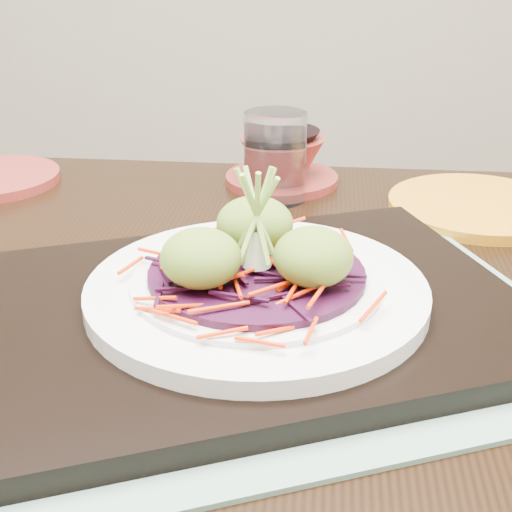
{
  "coord_description": "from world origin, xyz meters",
  "views": [
    {
      "loc": [
        0.07,
        -0.6,
        1.02
      ],
      "look_at": [
        0.08,
        -0.05,
        0.77
      ],
      "focal_mm": 50.0,
      "sensor_mm": 36.0,
      "label": 1
    }
  ],
  "objects_px": {
    "serving_tray": "(257,309)",
    "white_plate": "(257,289)",
    "dining_table": "(231,371)",
    "terracotta_bowl_set": "(282,163)",
    "yellow_plate": "(479,206)",
    "water_glass": "(275,157)"
  },
  "relations": [
    {
      "from": "terracotta_bowl_set",
      "to": "yellow_plate",
      "type": "distance_m",
      "value": 0.25
    },
    {
      "from": "white_plate",
      "to": "yellow_plate",
      "type": "height_order",
      "value": "white_plate"
    },
    {
      "from": "dining_table",
      "to": "white_plate",
      "type": "height_order",
      "value": "white_plate"
    },
    {
      "from": "yellow_plate",
      "to": "serving_tray",
      "type": "bearing_deg",
      "value": -136.23
    },
    {
      "from": "water_glass",
      "to": "serving_tray",
      "type": "bearing_deg",
      "value": -95.74
    },
    {
      "from": "dining_table",
      "to": "serving_tray",
      "type": "xyz_separation_m",
      "value": [
        0.02,
        -0.07,
        0.11
      ]
    },
    {
      "from": "terracotta_bowl_set",
      "to": "yellow_plate",
      "type": "xyz_separation_m",
      "value": [
        0.23,
        -0.11,
        -0.02
      ]
    },
    {
      "from": "white_plate",
      "to": "yellow_plate",
      "type": "xyz_separation_m",
      "value": [
        0.27,
        0.26,
        -0.03
      ]
    },
    {
      "from": "dining_table",
      "to": "water_glass",
      "type": "bearing_deg",
      "value": 84.66
    },
    {
      "from": "serving_tray",
      "to": "yellow_plate",
      "type": "relative_size",
      "value": 2.06
    },
    {
      "from": "white_plate",
      "to": "water_glass",
      "type": "bearing_deg",
      "value": 84.26
    },
    {
      "from": "terracotta_bowl_set",
      "to": "dining_table",
      "type": "bearing_deg",
      "value": -102.7
    },
    {
      "from": "white_plate",
      "to": "yellow_plate",
      "type": "bearing_deg",
      "value": 43.77
    },
    {
      "from": "dining_table",
      "to": "terracotta_bowl_set",
      "type": "relative_size",
      "value": 6.24
    },
    {
      "from": "water_glass",
      "to": "terracotta_bowl_set",
      "type": "height_order",
      "value": "water_glass"
    },
    {
      "from": "white_plate",
      "to": "yellow_plate",
      "type": "relative_size",
      "value": 1.34
    },
    {
      "from": "serving_tray",
      "to": "white_plate",
      "type": "xyz_separation_m",
      "value": [
        0.0,
        -0.0,
        0.02
      ]
    },
    {
      "from": "dining_table",
      "to": "serving_tray",
      "type": "relative_size",
      "value": 2.85
    },
    {
      "from": "serving_tray",
      "to": "water_glass",
      "type": "height_order",
      "value": "water_glass"
    },
    {
      "from": "dining_table",
      "to": "yellow_plate",
      "type": "relative_size",
      "value": 5.87
    },
    {
      "from": "dining_table",
      "to": "yellow_plate",
      "type": "bearing_deg",
      "value": 40.24
    },
    {
      "from": "terracotta_bowl_set",
      "to": "white_plate",
      "type": "bearing_deg",
      "value": -96.71
    }
  ]
}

